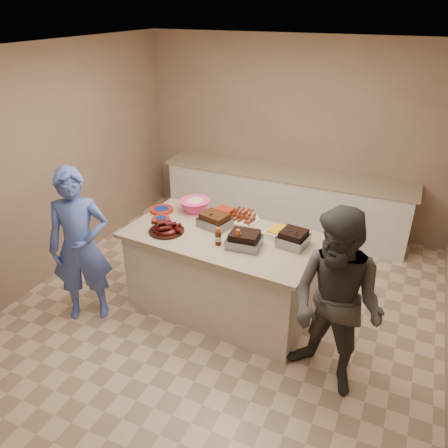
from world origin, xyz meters
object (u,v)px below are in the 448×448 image
at_px(coleslaw_bowl, 195,211).
at_px(plastic_cup, 190,208).
at_px(roasting_pan, 293,245).
at_px(bbq_bottle_b, 238,249).
at_px(guest_blue, 92,312).
at_px(island, 222,308).
at_px(guest_gray, 325,380).
at_px(bbq_bottle_a, 218,245).
at_px(mustard_bottle, 208,223).
at_px(rib_platter, 167,232).

bearing_deg(coleslaw_bowl, plastic_cup, 148.02).
bearing_deg(roasting_pan, bbq_bottle_b, -140.14).
bearing_deg(plastic_cup, guest_blue, -121.81).
distance_m(plastic_cup, guest_blue, 1.60).
bearing_deg(island, guest_gray, -19.47).
distance_m(roasting_pan, bbq_bottle_b, 0.55).
bearing_deg(guest_blue, coleslaw_bowl, 21.38).
bearing_deg(roasting_pan, coleslaw_bowl, 175.29).
xyz_separation_m(bbq_bottle_a, bbq_bottle_b, (0.21, 0.01, 0.00)).
xyz_separation_m(roasting_pan, guest_blue, (-2.01, -0.76, -0.94)).
bearing_deg(plastic_cup, mustard_bottle, -35.50).
bearing_deg(guest_gray, bbq_bottle_b, -178.09).
bearing_deg(bbq_bottle_a, rib_platter, 177.81).
height_order(rib_platter, bbq_bottle_a, bbq_bottle_a).
xyz_separation_m(island, mustard_bottle, (-0.25, 0.19, 0.94)).
height_order(island, guest_blue, island).
xyz_separation_m(roasting_pan, coleslaw_bowl, (-1.23, 0.29, -0.00)).
bearing_deg(guest_gray, guest_blue, -155.99).
height_order(bbq_bottle_b, mustard_bottle, bbq_bottle_b).
bearing_deg(bbq_bottle_b, roasting_pan, 31.22).
bearing_deg(plastic_cup, coleslaw_bowl, -31.98).
xyz_separation_m(mustard_bottle, guest_blue, (-1.04, -0.85, -0.94)).
bearing_deg(island, bbq_bottle_a, -71.72).
bearing_deg(rib_platter, coleslaw_bowl, 85.84).
bearing_deg(plastic_cup, island, -36.16).
distance_m(guest_blue, guest_gray, 2.58).
bearing_deg(mustard_bottle, roasting_pan, -5.63).
distance_m(roasting_pan, coleslaw_bowl, 1.27).
distance_m(roasting_pan, guest_gray, 1.28).
xyz_separation_m(plastic_cup, guest_gray, (1.89, -1.01, -0.94)).
relative_size(coleslaw_bowl, bbq_bottle_b, 1.65).
height_order(bbq_bottle_a, guest_gray, bbq_bottle_a).
distance_m(mustard_bottle, guest_gray, 1.95).
bearing_deg(rib_platter, plastic_cup, 94.70).
height_order(island, rib_platter, rib_platter).
xyz_separation_m(bbq_bottle_a, mustard_bottle, (-0.30, 0.38, 0.00)).
relative_size(rib_platter, mustard_bottle, 3.33).
bearing_deg(guest_blue, bbq_bottle_a, -12.84).
xyz_separation_m(rib_platter, guest_gray, (1.84, -0.39, -0.94)).
height_order(roasting_pan, bbq_bottle_b, bbq_bottle_b).
bearing_deg(coleslaw_bowl, guest_gray, -27.82).
height_order(roasting_pan, guest_blue, roasting_pan).
relative_size(island, bbq_bottle_a, 11.01).
bearing_deg(roasting_pan, rib_platter, -159.56).
relative_size(rib_platter, roasting_pan, 1.37).
xyz_separation_m(island, guest_blue, (-1.29, -0.67, 0.00)).
bearing_deg(plastic_cup, guest_gray, -28.03).
relative_size(roasting_pan, guest_gray, 0.16).
bearing_deg(rib_platter, roasting_pan, 11.80).
bearing_deg(guest_gray, roasting_pan, 152.58).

